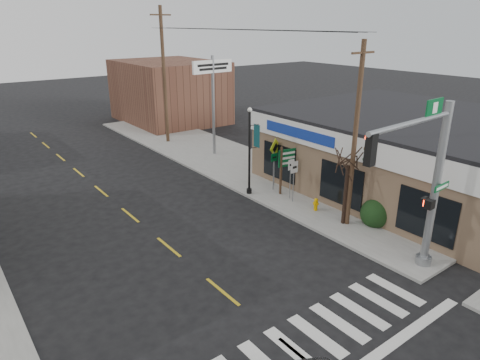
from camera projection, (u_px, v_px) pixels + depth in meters
ground at (303, 358)px, 12.13m from camera, size 140.00×140.00×0.00m
sidewalk_right at (258, 172)px, 26.93m from camera, size 6.00×38.00×0.13m
center_line at (169, 247)px, 18.12m from camera, size 0.12×56.00×0.01m
crosswalk at (293, 350)px, 12.43m from camera, size 11.00×2.20×0.01m
thrift_store at (413, 153)px, 24.12m from camera, size 12.00×14.00×4.00m
bldg_distant_right at (169, 91)px, 40.40m from camera, size 8.00×10.00×5.60m
traffic_signal_pole at (427, 174)px, 14.87m from camera, size 5.14×0.39×6.52m
guide_sign at (290, 162)px, 23.11m from camera, size 1.53×0.13×2.67m
fire_hydrant at (316, 204)px, 21.25m from camera, size 0.20×0.20×0.64m
ped_crossing_sign at (275, 153)px, 23.99m from camera, size 1.08×0.08×2.79m
lamp_post at (250, 145)px, 22.58m from camera, size 0.62×0.48×4.73m
dance_center_sign at (213, 81)px, 28.84m from camera, size 3.18×0.20×6.77m
bare_tree at (349, 154)px, 18.84m from camera, size 2.13×2.13×4.26m
shrub_front at (376, 213)px, 19.75m from camera, size 1.40×1.40×1.05m
shrub_back at (344, 192)px, 22.47m from camera, size 1.13×1.13×0.85m
utility_pole_near at (355, 136)px, 18.51m from camera, size 1.43×0.21×8.20m
utility_pole_far at (164, 75)px, 31.98m from camera, size 1.73×0.26×9.97m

